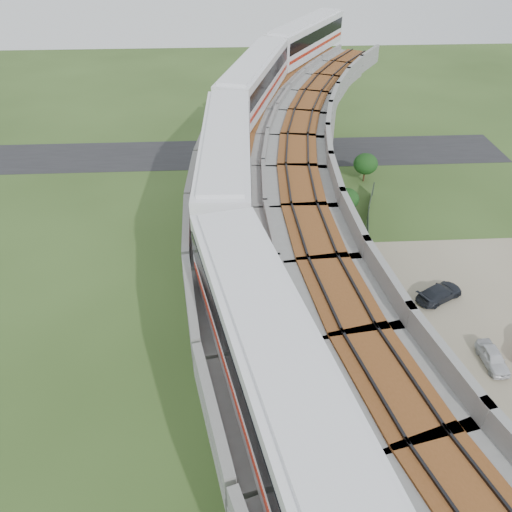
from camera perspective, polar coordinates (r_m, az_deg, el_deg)
The scene contains 14 objects.
ground at distance 34.59m, azimuth 0.95°, elevation -9.38°, with size 160.00×160.00×0.00m, color #31481C.
dirt_lot at distance 36.76m, azimuth 23.87°, elevation -9.94°, with size 18.00×26.00×0.04m, color #7E735B.
asphalt_road at distance 59.56m, azimuth -1.05°, elevation 11.64°, with size 60.00×8.00×0.03m, color #232326.
viaduct at distance 29.35m, azimuth 8.64°, elevation 3.52°, with size 19.58×73.98×11.40m.
metro_train at distance 35.20m, azimuth 1.81°, elevation 15.54°, with size 15.25×60.66×3.64m.
fence at distance 35.94m, azimuth 16.81°, elevation -7.54°, with size 3.87×38.73×1.50m.
tree_0 at distance 53.68m, azimuth 12.42°, elevation 10.25°, with size 2.51×2.51×3.06m.
tree_1 at distance 47.34m, azimuth 10.33°, elevation 6.44°, with size 2.29×2.29×2.66m.
tree_2 at distance 42.41m, azimuth 9.66°, elevation 3.17°, with size 2.10×2.10×2.86m.
tree_3 at distance 37.78m, azimuth 11.35°, elevation -0.18°, with size 3.14×3.14×4.07m.
tree_4 at distance 33.03m, azimuth 12.71°, elevation -8.50°, with size 3.00×3.00×3.21m.
tree_5 at distance 30.64m, azimuth 13.32°, elevation -13.80°, with size 2.57×2.57×2.78m.
car_white at distance 35.99m, azimuth 25.46°, elevation -10.44°, with size 1.23×3.06×1.04m, color silver.
car_dark at distance 39.62m, azimuth 20.25°, elevation -3.95°, with size 1.59×3.90×1.13m, color black.
Camera 1 is at (-1.89, -24.19, 24.65)m, focal length 35.00 mm.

